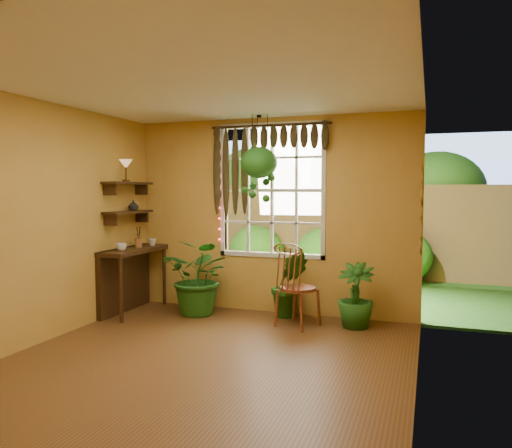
# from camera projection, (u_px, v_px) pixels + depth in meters

# --- Properties ---
(floor) EXTENTS (4.50, 4.50, 0.00)m
(floor) POSITION_uv_depth(u_px,v_px,m) (202.00, 365.00, 4.89)
(floor) COLOR brown
(floor) RESTS_ON ground
(ceiling) EXTENTS (4.50, 4.50, 0.00)m
(ceiling) POSITION_uv_depth(u_px,v_px,m) (200.00, 85.00, 4.70)
(ceiling) COLOR white
(ceiling) RESTS_ON wall_back
(wall_back) EXTENTS (4.00, 0.00, 4.00)m
(wall_back) POSITION_uv_depth(u_px,v_px,m) (271.00, 216.00, 6.91)
(wall_back) COLOR #C09241
(wall_back) RESTS_ON floor
(wall_left) EXTENTS (0.00, 4.50, 4.50)m
(wall_left) POSITION_uv_depth(u_px,v_px,m) (35.00, 223.00, 5.45)
(wall_left) COLOR #C09241
(wall_left) RESTS_ON floor
(wall_right) EXTENTS (0.00, 4.50, 4.50)m
(wall_right) POSITION_uv_depth(u_px,v_px,m) (420.00, 234.00, 4.13)
(wall_right) COLOR #C09241
(wall_right) RESTS_ON floor
(window) EXTENTS (1.52, 0.10, 1.86)m
(window) POSITION_uv_depth(u_px,v_px,m) (272.00, 190.00, 6.92)
(window) COLOR silver
(window) RESTS_ON wall_back
(valance_vine) EXTENTS (1.70, 0.12, 1.10)m
(valance_vine) POSITION_uv_depth(u_px,v_px,m) (264.00, 148.00, 6.79)
(valance_vine) COLOR #35220E
(valance_vine) RESTS_ON window
(string_lights) EXTENTS (0.03, 0.03, 1.54)m
(string_lights) POSITION_uv_depth(u_px,v_px,m) (219.00, 187.00, 7.08)
(string_lights) COLOR #FF2633
(string_lights) RESTS_ON window
(wall_plates) EXTENTS (0.04, 0.32, 1.10)m
(wall_plates) POSITION_uv_depth(u_px,v_px,m) (421.00, 204.00, 5.81)
(wall_plates) COLOR beige
(wall_plates) RESTS_ON wall_right
(counter_ledge) EXTENTS (0.40, 1.20, 0.90)m
(counter_ledge) POSITION_uv_depth(u_px,v_px,m) (127.00, 272.00, 6.98)
(counter_ledge) COLOR #35220E
(counter_ledge) RESTS_ON floor
(shelf_lower) EXTENTS (0.25, 0.90, 0.04)m
(shelf_lower) POSITION_uv_depth(u_px,v_px,m) (128.00, 212.00, 6.91)
(shelf_lower) COLOR #35220E
(shelf_lower) RESTS_ON wall_left
(shelf_upper) EXTENTS (0.25, 0.90, 0.04)m
(shelf_upper) POSITION_uv_depth(u_px,v_px,m) (128.00, 183.00, 6.88)
(shelf_upper) COLOR #35220E
(shelf_upper) RESTS_ON wall_left
(backyard) EXTENTS (14.00, 10.00, 12.00)m
(backyard) POSITION_uv_depth(u_px,v_px,m) (343.00, 209.00, 11.19)
(backyard) COLOR #295518
(backyard) RESTS_ON ground
(windsor_chair) EXTENTS (0.59, 0.60, 1.22)m
(windsor_chair) POSITION_uv_depth(u_px,v_px,m) (296.00, 299.00, 6.22)
(windsor_chair) COLOR maroon
(windsor_chair) RESTS_ON floor
(potted_plant_left) EXTENTS (0.99, 0.88, 1.04)m
(potted_plant_left) POSITION_uv_depth(u_px,v_px,m) (200.00, 277.00, 6.79)
(potted_plant_left) COLOR #1C4713
(potted_plant_left) RESTS_ON floor
(potted_plant_mid) EXTENTS (0.59, 0.53, 0.89)m
(potted_plant_mid) POSITION_uv_depth(u_px,v_px,m) (289.00, 284.00, 6.68)
(potted_plant_mid) COLOR #1C4713
(potted_plant_mid) RESTS_ON floor
(potted_plant_right) EXTENTS (0.46, 0.46, 0.81)m
(potted_plant_right) POSITION_uv_depth(u_px,v_px,m) (355.00, 295.00, 6.18)
(potted_plant_right) COLOR #1C4713
(potted_plant_right) RESTS_ON floor
(hanging_basket) EXTENTS (0.49, 0.49, 1.18)m
(hanging_basket) POSITION_uv_depth(u_px,v_px,m) (259.00, 167.00, 6.64)
(hanging_basket) COLOR black
(hanging_basket) RESTS_ON ceiling
(cup_a) EXTENTS (0.16, 0.16, 0.10)m
(cup_a) POSITION_uv_depth(u_px,v_px,m) (121.00, 247.00, 6.61)
(cup_a) COLOR silver
(cup_a) RESTS_ON counter_ledge
(cup_b) EXTENTS (0.12, 0.12, 0.10)m
(cup_b) POSITION_uv_depth(u_px,v_px,m) (152.00, 242.00, 7.23)
(cup_b) COLOR beige
(cup_b) RESTS_ON counter_ledge
(brush_jar) EXTENTS (0.10, 0.10, 0.37)m
(brush_jar) POSITION_uv_depth(u_px,v_px,m) (138.00, 237.00, 7.03)
(brush_jar) COLOR #96562B
(brush_jar) RESTS_ON counter_ledge
(shelf_vase) EXTENTS (0.16, 0.16, 0.15)m
(shelf_vase) POSITION_uv_depth(u_px,v_px,m) (133.00, 205.00, 7.02)
(shelf_vase) COLOR #B2AD99
(shelf_vase) RESTS_ON shelf_lower
(tiffany_lamp) EXTENTS (0.18, 0.18, 0.30)m
(tiffany_lamp) POSITION_uv_depth(u_px,v_px,m) (126.00, 165.00, 6.80)
(tiffany_lamp) COLOR #543218
(tiffany_lamp) RESTS_ON shelf_upper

